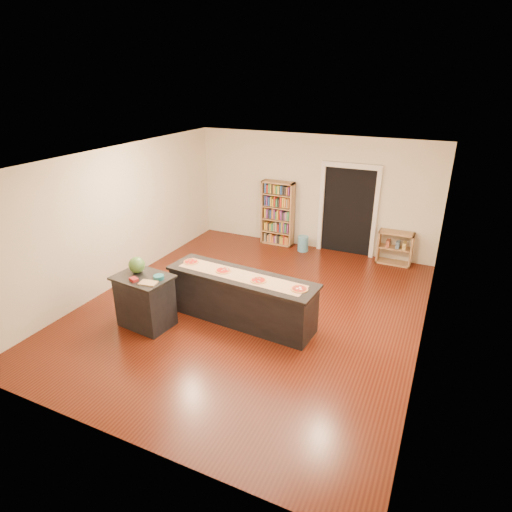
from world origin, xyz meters
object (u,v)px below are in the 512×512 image
at_px(waste_bin, 303,244).
at_px(low_shelf, 395,248).
at_px(kitchen_island, 241,298).
at_px(watermelon, 137,265).
at_px(bookshelf, 278,213).
at_px(side_counter, 145,301).

bearing_deg(waste_bin, low_shelf, 4.45).
bearing_deg(waste_bin, kitchen_island, -88.55).
distance_m(kitchen_island, watermelon, 1.89).
bearing_deg(bookshelf, low_shelf, -0.39).
height_order(kitchen_island, waste_bin, kitchen_island).
bearing_deg(watermelon, low_shelf, 50.34).
xyz_separation_m(kitchen_island, watermelon, (-1.63, -0.72, 0.63)).
distance_m(low_shelf, waste_bin, 2.18).
bearing_deg(side_counter, watermelon, 158.66).
bearing_deg(low_shelf, waste_bin, -175.55).
bearing_deg(side_counter, waste_bin, 79.18).
relative_size(side_counter, bookshelf, 0.58).
xyz_separation_m(side_counter, waste_bin, (1.36, 4.39, -0.28)).
bearing_deg(low_shelf, kitchen_island, -119.03).
distance_m(bookshelf, low_shelf, 2.97).
relative_size(low_shelf, waste_bin, 2.03).
xyz_separation_m(kitchen_island, side_counter, (-1.45, -0.82, 0.02)).
relative_size(kitchen_island, bookshelf, 1.66).
xyz_separation_m(waste_bin, watermelon, (-1.53, -4.30, 0.89)).
bearing_deg(watermelon, kitchen_island, 24.00).
relative_size(kitchen_island, side_counter, 2.86).
bearing_deg(kitchen_island, low_shelf, 65.28).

